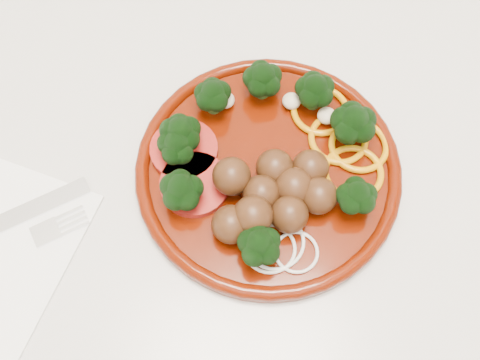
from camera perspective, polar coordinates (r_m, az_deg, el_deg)
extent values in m
cube|color=silver|center=(1.04, -5.24, -10.90)|extent=(2.40, 0.60, 0.87)
cube|color=beige|center=(0.62, -8.70, -0.41)|extent=(2.40, 0.60, 0.03)
cylinder|color=#460E01|center=(0.59, 2.67, 0.77)|extent=(0.26, 0.26, 0.01)
torus|color=#460E01|center=(0.59, 2.69, 1.03)|extent=(0.26, 0.26, 0.01)
sphere|color=#492712|center=(0.56, 2.04, -1.27)|extent=(0.04, 0.04, 0.04)
sphere|color=#492712|center=(0.57, 6.69, 1.17)|extent=(0.04, 0.04, 0.04)
sphere|color=#492712|center=(0.56, 7.48, -1.44)|extent=(0.04, 0.04, 0.04)
sphere|color=#492712|center=(0.56, -0.81, 0.11)|extent=(0.04, 0.04, 0.04)
sphere|color=#492712|center=(0.55, 1.21, -3.62)|extent=(0.04, 0.04, 0.04)
sphere|color=#492712|center=(0.56, 5.15, -0.66)|extent=(0.04, 0.04, 0.04)
sphere|color=#492712|center=(0.55, 4.71, -3.25)|extent=(0.04, 0.04, 0.04)
sphere|color=#492712|center=(0.57, 3.31, 1.19)|extent=(0.04, 0.04, 0.04)
sphere|color=#492712|center=(0.54, -0.87, -4.22)|extent=(0.04, 0.04, 0.04)
torus|color=#C57B07|center=(0.61, 9.31, 3.91)|extent=(0.06, 0.06, 0.01)
torus|color=#C57B07|center=(0.59, 10.67, 0.69)|extent=(0.06, 0.06, 0.01)
torus|color=#C57B07|center=(0.62, 7.61, 6.56)|extent=(0.06, 0.06, 0.01)
torus|color=#C57B07|center=(0.61, 11.20, 3.18)|extent=(0.06, 0.06, 0.01)
cylinder|color=#720A07|center=(0.59, -5.34, 2.89)|extent=(0.07, 0.07, 0.01)
cylinder|color=#720A07|center=(0.58, -4.33, -0.42)|extent=(0.07, 0.07, 0.01)
torus|color=beige|center=(0.55, 2.83, -6.48)|extent=(0.05, 0.05, 0.00)
torus|color=beige|center=(0.55, 5.36, -6.80)|extent=(0.04, 0.04, 0.00)
torus|color=beige|center=(0.56, 3.27, -5.80)|extent=(0.06, 0.06, 0.00)
ellipsoid|color=#C6B793|center=(0.62, 4.90, 7.42)|extent=(0.02, 0.02, 0.01)
ellipsoid|color=#C6B793|center=(0.62, -1.40, 7.54)|extent=(0.02, 0.02, 0.01)
ellipsoid|color=#C6B793|center=(0.61, 8.20, 6.01)|extent=(0.02, 0.02, 0.01)
cube|color=silver|center=(0.61, -19.22, -2.72)|extent=(0.12, 0.05, 0.00)
cube|color=silver|center=(0.60, -17.93, -4.76)|extent=(0.03, 0.03, 0.00)
cube|color=silver|center=(0.59, -15.40, -4.51)|extent=(0.03, 0.01, 0.00)
cube|color=silver|center=(0.59, -15.61, -4.02)|extent=(0.03, 0.01, 0.00)
cube|color=silver|center=(0.60, -15.81, -3.53)|extent=(0.03, 0.01, 0.00)
cube|color=silver|center=(0.60, -16.01, -3.05)|extent=(0.03, 0.01, 0.00)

